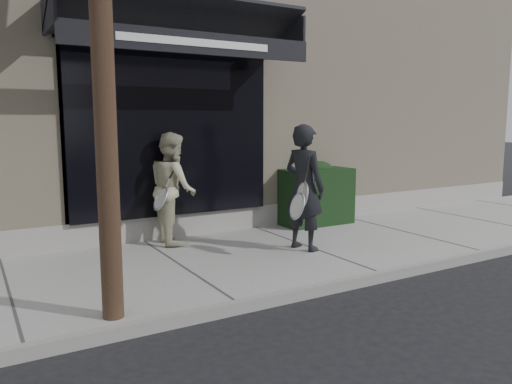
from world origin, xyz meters
TOP-DOWN VIEW (x-y plane):
  - ground at (0.00, 0.00)m, footprint 80.00×80.00m
  - sidewalk at (0.00, 0.00)m, footprint 20.00×3.00m
  - curb at (0.00, -1.55)m, footprint 20.00×0.10m
  - building_facade at (-0.01, 4.96)m, footprint 14.30×8.04m
  - hedge at (1.10, 1.25)m, footprint 1.30×0.70m
  - pedestrian_front at (-0.15, -0.14)m, footprint 0.78×0.90m
  - pedestrian_back at (-1.62, 1.20)m, footprint 0.74×0.88m

SIDE VIEW (x-z plane):
  - ground at x=0.00m, z-range 0.00..0.00m
  - sidewalk at x=0.00m, z-range 0.00..0.12m
  - curb at x=0.00m, z-range 0.00..0.14m
  - hedge at x=1.10m, z-range 0.09..1.23m
  - pedestrian_back at x=-1.62m, z-range 0.12..1.80m
  - pedestrian_front at x=-0.15m, z-range 0.12..1.92m
  - building_facade at x=-0.01m, z-range -0.08..5.56m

